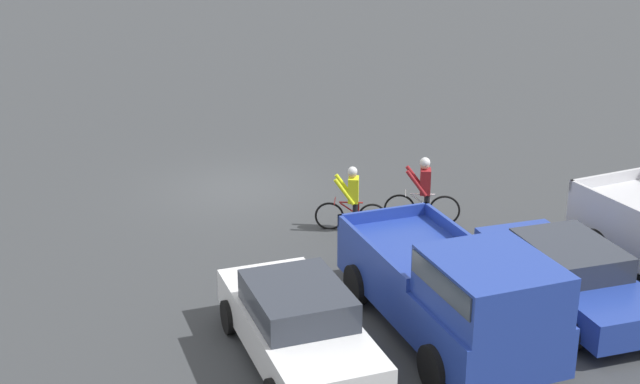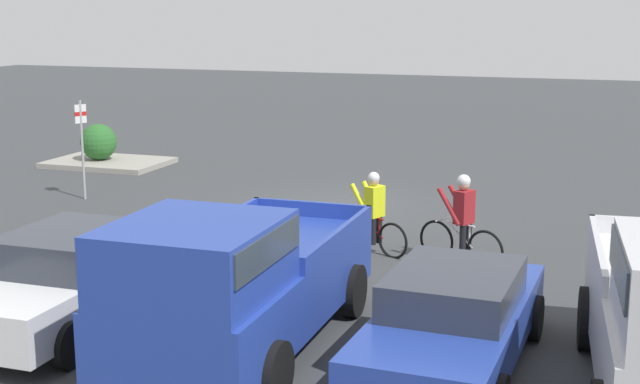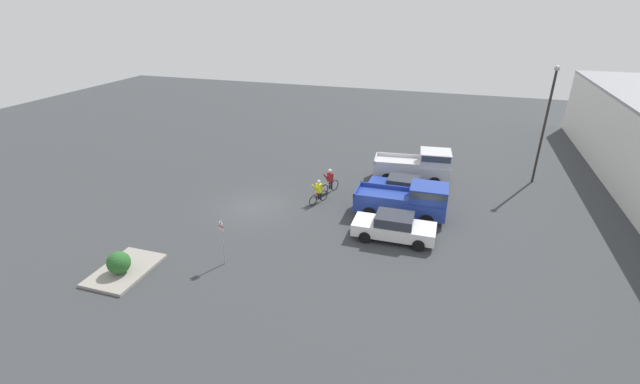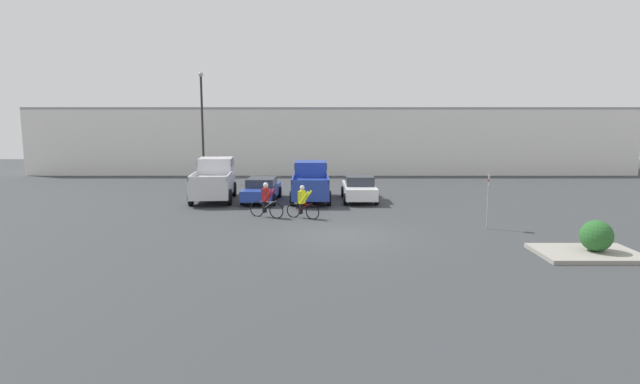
% 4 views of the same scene
% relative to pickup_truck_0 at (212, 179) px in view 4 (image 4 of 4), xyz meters
% --- Properties ---
extents(ground_plane, '(80.00, 80.00, 0.00)m').
position_rel_pickup_truck_0_xyz_m(ground_plane, '(7.16, -9.38, -1.22)').
color(ground_plane, '#383A3D').
extents(warehouse_building, '(51.41, 15.39, 5.67)m').
position_rel_pickup_truck_0_xyz_m(warehouse_building, '(7.16, 20.31, 1.62)').
color(warehouse_building, silver).
rests_on(warehouse_building, ground_plane).
extents(pickup_truck_0, '(2.68, 5.36, 2.37)m').
position_rel_pickup_truck_0_xyz_m(pickup_truck_0, '(0.00, 0.00, 0.00)').
color(pickup_truck_0, silver).
rests_on(pickup_truck_0, ground_plane).
extents(sedan_0, '(2.01, 4.64, 1.34)m').
position_rel_pickup_truck_0_xyz_m(sedan_0, '(2.84, -0.63, -0.54)').
color(sedan_0, '#233D9E').
rests_on(sedan_0, ground_plane).
extents(pickup_truck_1, '(2.29, 5.34, 2.15)m').
position_rel_pickup_truck_0_xyz_m(pickup_truck_1, '(5.64, 0.01, -0.11)').
color(pickup_truck_1, '#233D9E').
rests_on(pickup_truck_1, ground_plane).
extents(sedan_1, '(1.93, 4.42, 1.45)m').
position_rel_pickup_truck_0_xyz_m(sedan_1, '(8.44, -0.44, -0.49)').
color(sedan_1, white).
rests_on(sedan_1, ground_plane).
extents(cyclist_0, '(1.59, 0.76, 1.60)m').
position_rel_pickup_truck_0_xyz_m(cyclist_0, '(5.35, -5.68, -0.44)').
color(cyclist_0, black).
rests_on(cyclist_0, ground_plane).
extents(cyclist_1, '(1.69, 0.80, 1.70)m').
position_rel_pickup_truck_0_xyz_m(cyclist_1, '(3.60, -5.44, -0.38)').
color(cyclist_1, black).
rests_on(cyclist_1, ground_plane).
extents(fire_lane_sign, '(0.16, 0.28, 2.42)m').
position_rel_pickup_truck_0_xyz_m(fire_lane_sign, '(13.33, -8.02, 0.24)').
color(fire_lane_sign, '#9E9EA3').
rests_on(fire_lane_sign, ground_plane).
extents(lamppost, '(0.36, 0.36, 8.07)m').
position_rel_pickup_truck_0_xyz_m(lamppost, '(-2.43, 7.87, 3.43)').
color(lamppost, '#2D2823').
rests_on(lamppost, ground_plane).
extents(curb_island, '(3.40, 2.35, 0.15)m').
position_rel_pickup_truck_0_xyz_m(curb_island, '(15.37, -12.29, -1.14)').
color(curb_island, gray).
rests_on(curb_island, ground_plane).
extents(shrub, '(1.07, 1.07, 1.07)m').
position_rel_pickup_truck_0_xyz_m(shrub, '(15.66, -12.26, -0.53)').
color(shrub, '#286028').
rests_on(shrub, curb_island).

